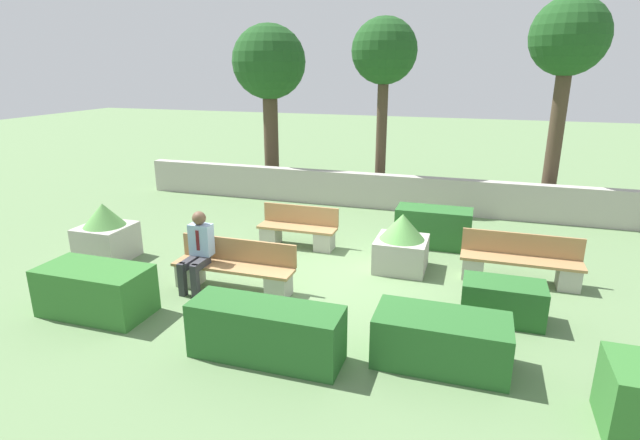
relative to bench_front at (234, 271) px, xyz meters
name	(u,v)px	position (x,y,z in m)	size (l,w,h in m)	color
ground_plane	(336,278)	(1.51, 0.96, -0.33)	(60.00, 60.00, 0.00)	#607F51
perimeter_wall	(386,192)	(1.51, 5.76, 0.13)	(14.06, 0.30, 0.92)	#ADA89E
bench_front	(234,271)	(0.00, 0.00, 0.00)	(2.11, 0.48, 0.84)	#A37A4C
bench_left_side	(298,232)	(0.29, 2.32, -0.02)	(1.66, 0.48, 0.84)	#A37A4C
bench_right_side	(520,264)	(4.63, 1.80, 0.00)	(2.03, 0.48, 0.84)	#A37A4C
person_seated_man	(198,247)	(-0.58, -0.14, 0.41)	(0.38, 0.63, 1.34)	#333338
hedge_block_near_left	(503,301)	(4.31, 0.27, -0.03)	(1.18, 0.64, 0.60)	#286028
hedge_block_near_right	(441,340)	(3.52, -1.22, 0.00)	(1.67, 0.81, 0.67)	#286028
hedge_block_mid_left	(96,290)	(-1.61, -1.42, 0.04)	(1.67, 0.84, 0.75)	#33702D
hedge_block_mid_right	(433,227)	(2.99, 3.23, 0.07)	(1.54, 0.69, 0.81)	#286028
hedge_block_far_left	(266,332)	(1.36, -1.76, 0.04)	(1.99, 0.65, 0.74)	#286028
planter_corner_left	(402,243)	(2.55, 1.74, 0.18)	(0.93, 0.93, 1.07)	#ADA89E
planter_corner_right	(106,233)	(-3.02, 0.50, 0.19)	(0.93, 0.93, 1.13)	#ADA89E
tree_leftmost	(269,66)	(-2.23, 6.90, 3.29)	(2.12, 2.12, 4.81)	#473828
tree_center_left	(384,56)	(1.19, 6.51, 3.56)	(1.71, 1.71, 4.87)	#473828
tree_center_right	(568,44)	(5.51, 6.45, 3.79)	(1.80, 1.80, 5.20)	#473828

